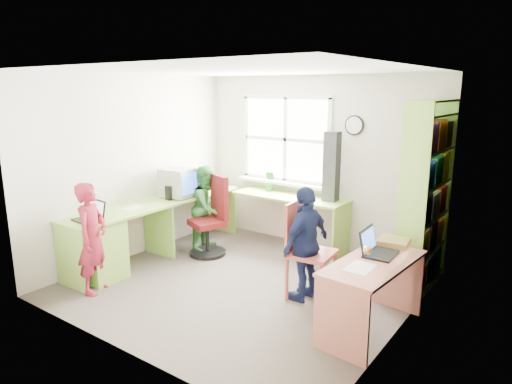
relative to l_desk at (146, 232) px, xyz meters
The scene contains 19 objects.
room 1.57m from the l_desk, 16.12° to the left, with size 3.64×3.44×2.44m.
l_desk is the anchor object (origin of this frame).
right_desk 2.90m from the l_desk, ahead, with size 0.64×1.22×0.68m.
bookshelf 3.35m from the l_desk, 26.43° to the left, with size 0.30×1.02×2.10m.
swivel_chair 0.92m from the l_desk, 67.37° to the left, with size 0.65×0.65×1.08m.
wooden_chair 2.07m from the l_desk, 12.11° to the left, with size 0.50×0.50×1.05m.
crt_monitor 0.89m from the l_desk, 101.65° to the left, with size 0.44×0.40×0.40m.
laptop_left 0.76m from the l_desk, 102.83° to the right, with size 0.36×0.31×0.23m.
laptop_right 2.87m from the l_desk, ahead, with size 0.31×0.37×0.24m.
speaker_a 0.69m from the l_desk, 103.63° to the left, with size 0.11×0.11×0.19m.
speaker_b 1.22m from the l_desk, 96.67° to the left, with size 0.11×0.11×0.19m.
cd_tower 2.53m from the l_desk, 47.02° to the left, with size 0.19×0.17×0.92m.
game_box 2.98m from the l_desk, 13.86° to the left, with size 0.31×0.31×0.06m.
paper_a 0.36m from the l_desk, behind, with size 0.27×0.33×0.00m.
paper_b 2.87m from the l_desk, ahead, with size 0.22×0.31×0.00m.
potted_plant 1.94m from the l_desk, 69.26° to the left, with size 0.16×0.13×0.30m, color #296528.
person_red 0.84m from the l_desk, 85.01° to the right, with size 0.45×0.30×1.24m, color maroon.
person_green 1.01m from the l_desk, 81.47° to the left, with size 0.58×0.45×1.18m, color #31762F.
person_navy 2.10m from the l_desk, 10.55° to the left, with size 0.72×0.30×1.24m, color #161E44.
Camera 1 is at (2.98, -3.92, 2.21)m, focal length 32.00 mm.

